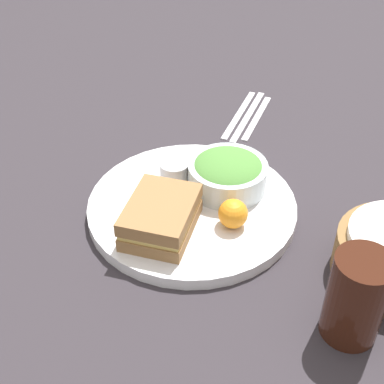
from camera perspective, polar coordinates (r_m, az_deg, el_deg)
ground_plane at (r=0.82m, az=0.00°, el=-2.11°), size 4.00×4.00×0.00m
plate at (r=0.81m, az=0.00°, el=-1.61°), size 0.32×0.32×0.02m
sandwich at (r=0.75m, az=-3.34°, el=-2.66°), size 0.13×0.11×0.05m
salad_bowl at (r=0.83m, az=3.83°, el=2.07°), size 0.12×0.12×0.05m
dressing_cup at (r=0.85m, az=-1.89°, el=2.30°), size 0.05×0.05×0.03m
orange_wedge at (r=0.76m, az=4.40°, el=-2.32°), size 0.04×0.04×0.04m
drink_glass at (r=0.65m, az=17.11°, el=-10.71°), size 0.07×0.07×0.12m
fork at (r=1.06m, az=5.05°, el=8.29°), size 0.19×0.03×0.01m
knife at (r=1.06m, az=5.99°, el=8.10°), size 0.20×0.03×0.01m
spoon at (r=1.05m, az=6.94°, el=7.91°), size 0.17×0.03×0.01m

